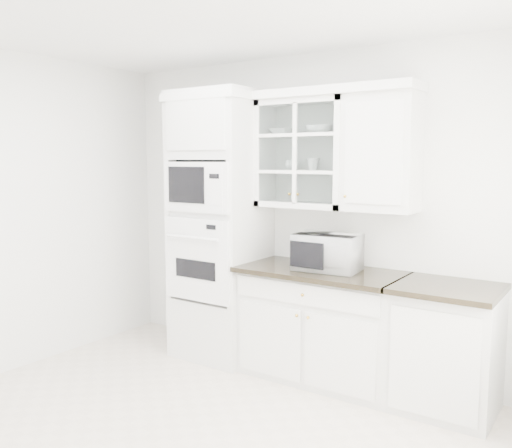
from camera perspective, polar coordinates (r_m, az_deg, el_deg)
The scene contains 13 objects.
ground at distance 3.77m, azimuth -8.37°, elevation -21.72°, with size 4.00×3.50×0.01m, color beige.
room_shell at distance 3.64m, azimuth -4.24°, elevation 6.44°, with size 4.00×3.50×2.70m.
oven_column at distance 4.92m, azimuth -3.84°, elevation -0.23°, with size 0.76×0.68×2.40m.
base_cabinet_run at distance 4.55m, azimuth 6.91°, elevation -10.36°, with size 1.32×0.67×0.92m.
extra_base_cabinet at distance 4.21m, azimuth 19.37°, elevation -12.14°, with size 0.72×0.67×0.92m.
upper_cabinet_glass at distance 4.58m, azimuth 5.16°, elevation 7.39°, with size 0.80×0.33×0.90m.
upper_cabinet_solid at distance 4.30m, azimuth 13.11°, elevation 7.28°, with size 0.55×0.33×0.90m, color silver.
crown_molding at distance 4.65m, azimuth 3.91°, elevation 13.39°, with size 2.14×0.38×0.07m, color white.
countertop_microwave at distance 4.38m, azimuth 7.60°, elevation -2.91°, with size 0.50×0.42×0.29m, color white.
bowl_a at distance 4.70m, azimuth 2.89°, elevation 9.68°, with size 0.22×0.22×0.05m, color white.
bowl_b at distance 4.51m, azimuth 6.65°, elevation 9.85°, with size 0.22×0.22×0.07m, color white.
cup_a at distance 4.66m, azimuth 3.83°, elevation 6.21°, with size 0.11×0.11×0.09m, color white.
cup_b at distance 4.55m, azimuth 6.03°, elevation 6.28°, with size 0.11×0.11×0.10m, color white.
Camera 1 is at (2.27, -2.42, 1.80)m, focal length 38.00 mm.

